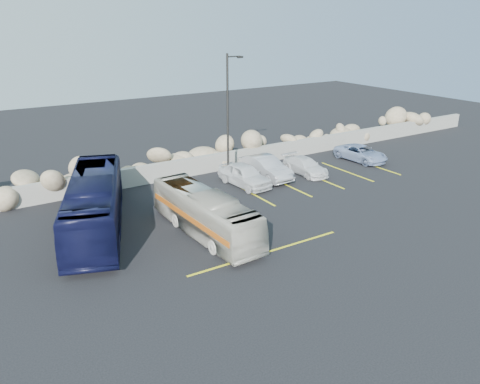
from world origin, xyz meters
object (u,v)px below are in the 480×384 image
lamppost (228,116)px  car_b (265,167)px  car_a (245,175)px  vintage_bus (205,213)px  car_c (305,166)px  car_d (361,153)px  tour_coach (95,204)px

lamppost → car_b: (2.44, -0.60, -3.58)m
lamppost → car_a: 3.80m
car_b → vintage_bus: bearing=-145.4°
car_c → car_d: size_ratio=0.91×
tour_coach → car_b: bearing=30.0°
car_c → car_d: 5.49m
lamppost → tour_coach: (-9.33, -2.78, -2.91)m
car_c → car_d: car_d is taller
lamppost → car_b: bearing=-13.8°
vintage_bus → car_c: size_ratio=2.09×
car_a → car_b: car_b is taller
lamppost → car_a: (0.46, -1.14, -3.60)m
lamppost → tour_coach: 10.16m
lamppost → car_b: lamppost is taller
car_a → car_b: (1.98, 0.54, 0.02)m
lamppost → vintage_bus: bearing=-129.3°
car_b → car_d: bearing=-5.2°
car_a → car_b: size_ratio=0.94×
tour_coach → car_c: 14.66m
tour_coach → car_b: 11.99m
car_c → car_d: bearing=3.0°
vintage_bus → tour_coach: (-4.35, 3.31, 0.30)m
tour_coach → car_d: 20.13m
vintage_bus → tour_coach: tour_coach is taller
car_b → car_c: size_ratio=1.16×
lamppost → car_a: size_ratio=1.96×
vintage_bus → tour_coach: bearing=140.2°
car_a → lamppost: bearing=106.9°
car_c → car_b: bearing=165.9°
vintage_bus → car_b: bearing=33.9°
lamppost → tour_coach: lamppost is taller
lamppost → car_c: lamppost is taller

